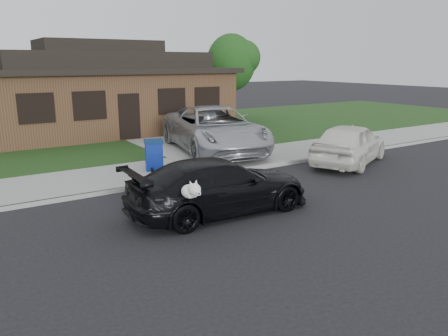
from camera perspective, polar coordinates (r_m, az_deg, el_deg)
ground at (r=9.74m, az=-10.94°, el=-8.86°), size 120.00×120.00×0.00m
sidewalk at (r=14.27m, az=-18.51°, el=-1.79°), size 60.00×3.00×0.12m
curb at (r=12.87m, az=-16.82°, el=-3.32°), size 60.00×0.12×0.12m
lawn at (r=21.96m, az=-23.80°, el=3.02°), size 60.00×13.00×0.13m
driveway at (r=20.91m, az=-5.99°, el=3.65°), size 4.50×13.00×0.14m
sedan at (r=10.87m, az=-0.62°, el=-2.36°), size 4.79×2.37×1.37m
minivan at (r=17.78m, az=-1.24°, el=5.11°), size 4.24×6.95×1.80m
white_compact at (r=16.78m, az=16.10°, el=3.11°), size 4.83×3.51×1.53m
recycling_bin at (r=14.95m, az=-9.13°, el=1.72°), size 0.78×0.78×1.02m
house at (r=24.55m, az=-15.72°, el=9.56°), size 12.60×8.60×4.65m
tree_1 at (r=27.50m, az=1.31°, el=13.74°), size 3.15×3.00×5.25m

